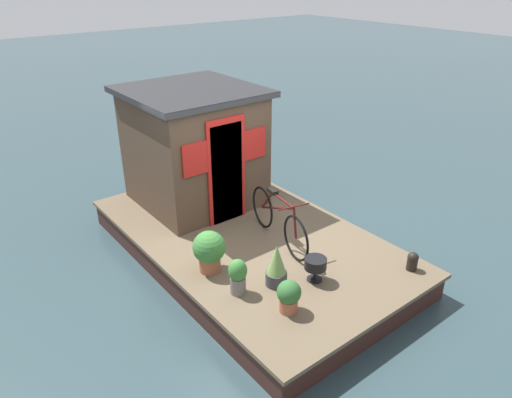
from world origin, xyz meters
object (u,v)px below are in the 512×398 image
object	(u,v)px
potted_plant_succulent	(209,250)
potted_plant_thyme	(276,266)
bicycle	(278,220)
potted_plant_geranium	(238,275)
potted_plant_basil	(289,295)
houseboat_cabin	(194,147)
mooring_bollard	(413,261)
charcoal_grill	(315,265)

from	to	relation	value
potted_plant_succulent	potted_plant_thyme	xyz separation A→B (m)	(-0.83, -0.53, -0.04)
bicycle	potted_plant_succulent	distance (m)	1.28
potted_plant_geranium	potted_plant_succulent	xyz separation A→B (m)	(0.66, 0.01, 0.07)
potted_plant_basil	potted_plant_thyme	size ratio (longest dim) A/B	0.72
houseboat_cabin	potted_plant_succulent	distance (m)	2.41
potted_plant_geranium	potted_plant_succulent	distance (m)	0.66
houseboat_cabin	potted_plant_geranium	bearing A→B (deg)	158.94
houseboat_cabin	potted_plant_geranium	distance (m)	3.01
houseboat_cabin	potted_plant_thyme	xyz separation A→B (m)	(-2.89, 0.53, -0.75)
potted_plant_succulent	potted_plant_basil	world-z (taller)	potted_plant_succulent
potted_plant_thyme	mooring_bollard	xyz separation A→B (m)	(-0.93, -1.75, -0.15)
potted_plant_geranium	potted_plant_basil	bearing A→B (deg)	-158.19
potted_plant_geranium	charcoal_grill	xyz separation A→B (m)	(-0.43, -1.00, -0.02)
potted_plant_geranium	charcoal_grill	world-z (taller)	potted_plant_geranium
potted_plant_thyme	charcoal_grill	world-z (taller)	potted_plant_thyme
mooring_bollard	potted_plant_geranium	bearing A→B (deg)	63.99
houseboat_cabin	charcoal_grill	world-z (taller)	houseboat_cabin
houseboat_cabin	bicycle	world-z (taller)	houseboat_cabin
houseboat_cabin	potted_plant_basil	size ratio (longest dim) A/B	4.89
houseboat_cabin	bicycle	xyz separation A→B (m)	(-2.04, -0.22, -0.66)
houseboat_cabin	potted_plant_basil	world-z (taller)	houseboat_cabin
potted_plant_thyme	mooring_bollard	size ratio (longest dim) A/B	2.20
potted_plant_basil	bicycle	bearing A→B (deg)	-35.83
houseboat_cabin	potted_plant_thyme	world-z (taller)	houseboat_cabin
bicycle	mooring_bollard	bearing A→B (deg)	-150.49
bicycle	potted_plant_succulent	bearing A→B (deg)	90.36
houseboat_cabin	potted_plant_succulent	size ratio (longest dim) A/B	3.50
charcoal_grill	mooring_bollard	xyz separation A→B (m)	(-0.68, -1.27, -0.11)
potted_plant_basil	charcoal_grill	xyz separation A→B (m)	(0.26, -0.72, 0.01)
potted_plant_geranium	potted_plant_thyme	size ratio (longest dim) A/B	0.82
potted_plant_geranium	charcoal_grill	size ratio (longest dim) A/B	1.46
houseboat_cabin	potted_plant_succulent	bearing A→B (deg)	152.73
potted_plant_basil	mooring_bollard	distance (m)	2.03
houseboat_cabin	potted_plant_thyme	bearing A→B (deg)	169.63
potted_plant_thyme	potted_plant_geranium	bearing A→B (deg)	71.28
potted_plant_geranium	mooring_bollard	world-z (taller)	potted_plant_geranium
houseboat_cabin	mooring_bollard	xyz separation A→B (m)	(-3.82, -1.22, -0.89)
houseboat_cabin	charcoal_grill	distance (m)	3.24
potted_plant_succulent	charcoal_grill	xyz separation A→B (m)	(-1.09, -1.01, -0.09)
bicycle	potted_plant_thyme	bearing A→B (deg)	138.48
mooring_bollard	houseboat_cabin	bearing A→B (deg)	17.75
potted_plant_thyme	mooring_bollard	world-z (taller)	potted_plant_thyme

